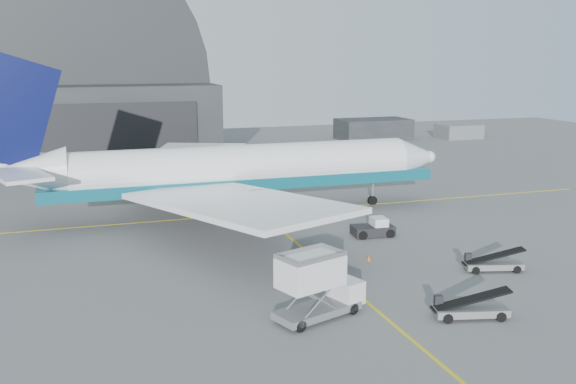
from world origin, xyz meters
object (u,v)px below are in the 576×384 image
object	(u,v)px
airliner	(227,171)
belt_loader_b	(492,264)
belt_loader_a	(469,309)
pushback_tug	(374,229)
catering_truck	(317,287)

from	to	relation	value
airliner	belt_loader_b	bearing A→B (deg)	-56.43
belt_loader_b	belt_loader_a	bearing A→B (deg)	-118.56
belt_loader_a	airliner	bearing A→B (deg)	119.32
pushback_tug	belt_loader_b	distance (m)	12.63
catering_truck	belt_loader_b	distance (m)	16.85
pushback_tug	belt_loader_a	bearing A→B (deg)	-92.81
airliner	pushback_tug	distance (m)	16.60
pushback_tug	belt_loader_b	bearing A→B (deg)	-64.84
belt_loader_a	belt_loader_b	world-z (taller)	belt_loader_a
airliner	belt_loader_b	xyz separation A→B (m)	(15.55, -23.43, -4.21)
belt_loader_b	airliner	bearing A→B (deg)	138.48
belt_loader_a	belt_loader_b	size ratio (longest dim) A/B	1.06
catering_truck	belt_loader_b	world-z (taller)	catering_truck
catering_truck	pushback_tug	xyz separation A→B (m)	(11.79, 16.18, -1.46)
catering_truck	belt_loader_a	size ratio (longest dim) A/B	1.27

